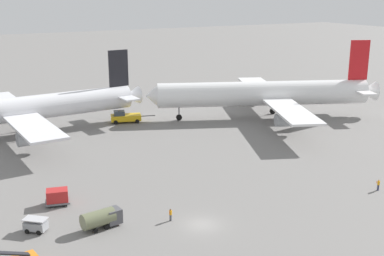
{
  "coord_description": "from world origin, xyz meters",
  "views": [
    {
      "loc": [
        -27.36,
        -47.73,
        27.77
      ],
      "look_at": [
        13.19,
        26.89,
        4.0
      ],
      "focal_mm": 45.94,
      "sensor_mm": 36.0,
      "label": 1
    }
  ],
  "objects_px": {
    "gse_baggage_cart_trailing": "(36,225)",
    "gse_container_dolly_flat": "(57,197)",
    "airliner_at_gate_left": "(6,111)",
    "airliner_being_pushed": "(265,94)",
    "gse_fuel_bowser_stubby": "(102,218)",
    "ground_crew_marshaller_foreground": "(378,185)",
    "pushback_tug": "(125,117)",
    "ground_crew_wing_walker_right": "(171,215)"
  },
  "relations": [
    {
      "from": "gse_baggage_cart_trailing",
      "to": "ground_crew_marshaller_foreground",
      "type": "distance_m",
      "value": 47.25
    },
    {
      "from": "gse_container_dolly_flat",
      "to": "gse_fuel_bowser_stubby",
      "type": "bearing_deg",
      "value": -71.63
    },
    {
      "from": "airliner_at_gate_left",
      "to": "gse_baggage_cart_trailing",
      "type": "distance_m",
      "value": 42.81
    },
    {
      "from": "airliner_being_pushed",
      "to": "ground_crew_marshaller_foreground",
      "type": "height_order",
      "value": "airliner_being_pushed"
    },
    {
      "from": "gse_baggage_cart_trailing",
      "to": "gse_fuel_bowser_stubby",
      "type": "relative_size",
      "value": 0.61
    },
    {
      "from": "gse_container_dolly_flat",
      "to": "airliner_at_gate_left",
      "type": "bearing_deg",
      "value": 91.21
    },
    {
      "from": "airliner_being_pushed",
      "to": "gse_fuel_bowser_stubby",
      "type": "xyz_separation_m",
      "value": [
        -49.52,
        -34.09,
        -4.22
      ]
    },
    {
      "from": "gse_baggage_cart_trailing",
      "to": "ground_crew_wing_walker_right",
      "type": "xyz_separation_m",
      "value": [
        15.42,
        -5.1,
        -0.02
      ]
    },
    {
      "from": "gse_container_dolly_flat",
      "to": "ground_crew_wing_walker_right",
      "type": "xyz_separation_m",
      "value": [
        11.24,
        -11.58,
        -0.34
      ]
    },
    {
      "from": "airliner_at_gate_left",
      "to": "gse_fuel_bowser_stubby",
      "type": "height_order",
      "value": "airliner_at_gate_left"
    },
    {
      "from": "gse_baggage_cart_trailing",
      "to": "ground_crew_wing_walker_right",
      "type": "height_order",
      "value": "gse_baggage_cart_trailing"
    },
    {
      "from": "gse_container_dolly_flat",
      "to": "pushback_tug",
      "type": "bearing_deg",
      "value": 56.97
    },
    {
      "from": "pushback_tug",
      "to": "ground_crew_wing_walker_right",
      "type": "relative_size",
      "value": 6.01
    },
    {
      "from": "airliner_at_gate_left",
      "to": "ground_crew_wing_walker_right",
      "type": "height_order",
      "value": "airliner_at_gate_left"
    },
    {
      "from": "airliner_at_gate_left",
      "to": "ground_crew_wing_walker_right",
      "type": "distance_m",
      "value": 49.23
    },
    {
      "from": "gse_container_dolly_flat",
      "to": "ground_crew_wing_walker_right",
      "type": "distance_m",
      "value": 16.14
    },
    {
      "from": "ground_crew_wing_walker_right",
      "to": "gse_baggage_cart_trailing",
      "type": "bearing_deg",
      "value": 161.71
    },
    {
      "from": "pushback_tug",
      "to": "ground_crew_marshaller_foreground",
      "type": "height_order",
      "value": "pushback_tug"
    },
    {
      "from": "pushback_tug",
      "to": "gse_fuel_bowser_stubby",
      "type": "xyz_separation_m",
      "value": [
        -20.43,
        -45.58,
        0.11
      ]
    },
    {
      "from": "airliner_being_pushed",
      "to": "gse_container_dolly_flat",
      "type": "relative_size",
      "value": 13.87
    },
    {
      "from": "airliner_being_pushed",
      "to": "gse_baggage_cart_trailing",
      "type": "distance_m",
      "value": 64.99
    },
    {
      "from": "gse_fuel_bowser_stubby",
      "to": "ground_crew_wing_walker_right",
      "type": "height_order",
      "value": "gse_fuel_bowser_stubby"
    },
    {
      "from": "airliner_being_pushed",
      "to": "ground_crew_wing_walker_right",
      "type": "xyz_separation_m",
      "value": [
        -41.4,
        -36.31,
        -4.71
      ]
    },
    {
      "from": "airliner_at_gate_left",
      "to": "gse_fuel_bowser_stubby",
      "type": "bearing_deg",
      "value": -85.12
    },
    {
      "from": "airliner_at_gate_left",
      "to": "ground_crew_marshaller_foreground",
      "type": "distance_m",
      "value": 68.22
    },
    {
      "from": "airliner_at_gate_left",
      "to": "gse_container_dolly_flat",
      "type": "relative_size",
      "value": 15.95
    },
    {
      "from": "airliner_being_pushed",
      "to": "gse_fuel_bowser_stubby",
      "type": "distance_m",
      "value": 60.27
    },
    {
      "from": "airliner_at_gate_left",
      "to": "airliner_being_pushed",
      "type": "bearing_deg",
      "value": -11.88
    },
    {
      "from": "pushback_tug",
      "to": "gse_container_dolly_flat",
      "type": "bearing_deg",
      "value": -123.03
    },
    {
      "from": "ground_crew_marshaller_foreground",
      "to": "ground_crew_wing_walker_right",
      "type": "bearing_deg",
      "value": 169.76
    },
    {
      "from": "airliner_at_gate_left",
      "to": "gse_container_dolly_flat",
      "type": "bearing_deg",
      "value": -88.79
    },
    {
      "from": "gse_baggage_cart_trailing",
      "to": "gse_container_dolly_flat",
      "type": "height_order",
      "value": "gse_container_dolly_flat"
    },
    {
      "from": "airliner_being_pushed",
      "to": "airliner_at_gate_left",
      "type": "bearing_deg",
      "value": 168.12
    },
    {
      "from": "airliner_at_gate_left",
      "to": "gse_container_dolly_flat",
      "type": "xyz_separation_m",
      "value": [
        0.76,
        -35.96,
        -4.14
      ]
    },
    {
      "from": "gse_container_dolly_flat",
      "to": "ground_crew_marshaller_foreground",
      "type": "relative_size",
      "value": 2.19
    },
    {
      "from": "airliner_at_gate_left",
      "to": "pushback_tug",
      "type": "distance_m",
      "value": 24.65
    },
    {
      "from": "airliner_being_pushed",
      "to": "gse_fuel_bowser_stubby",
      "type": "height_order",
      "value": "airliner_being_pushed"
    },
    {
      "from": "gse_baggage_cart_trailing",
      "to": "gse_fuel_bowser_stubby",
      "type": "height_order",
      "value": "gse_fuel_bowser_stubby"
    },
    {
      "from": "gse_fuel_bowser_stubby",
      "to": "ground_crew_marshaller_foreground",
      "type": "relative_size",
      "value": 3.09
    },
    {
      "from": "gse_container_dolly_flat",
      "to": "ground_crew_marshaller_foreground",
      "type": "height_order",
      "value": "gse_container_dolly_flat"
    },
    {
      "from": "gse_fuel_bowser_stubby",
      "to": "gse_container_dolly_flat",
      "type": "bearing_deg",
      "value": 108.37
    },
    {
      "from": "pushback_tug",
      "to": "gse_baggage_cart_trailing",
      "type": "distance_m",
      "value": 50.91
    }
  ]
}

